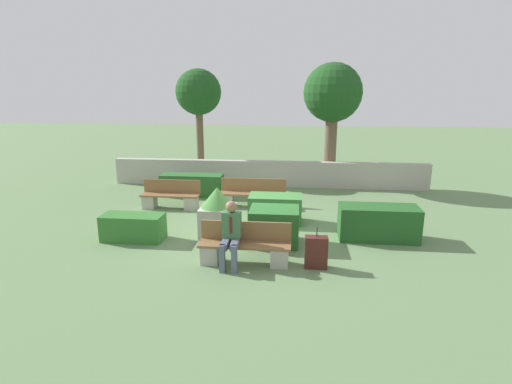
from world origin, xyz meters
The scene contains 15 objects.
ground_plane centered at (0.00, 0.00, 0.00)m, with size 60.00×60.00×0.00m, color #607F51.
perimeter_wall centered at (0.00, 4.86, 0.47)m, with size 11.56×0.30×0.95m.
bench_front centered at (0.03, -1.93, 0.32)m, with size 1.90×0.49×0.84m.
bench_left_side centered at (-2.72, 1.76, 0.32)m, with size 1.76×0.48×0.84m.
bench_right_side centered at (-0.26, 2.18, 0.33)m, with size 2.03×0.49×0.84m.
person_seated_man centered at (-0.24, -2.06, 0.74)m, with size 0.38×0.64×1.34m.
hedge_block_near_left centered at (3.04, -0.23, 0.41)m, with size 1.86×0.77×0.81m.
hedge_block_near_right centered at (-2.46, 3.29, 0.36)m, with size 2.08×0.68×0.73m.
hedge_block_mid_left centered at (0.50, 0.79, 0.37)m, with size 1.42×0.79×0.75m.
hedge_block_mid_right centered at (-2.80, -0.89, 0.31)m, with size 1.45×0.63×0.62m.
hedge_block_far_left centered at (0.57, -0.77, 0.42)m, with size 1.13×0.90×0.85m.
planter_corner_left centered at (-0.85, -0.38, 0.61)m, with size 0.82×0.82×1.22m.
suitcase centered at (1.49, -2.00, 0.33)m, with size 0.45×0.23×0.86m.
tree_leftmost centered at (-2.81, 6.07, 3.32)m, with size 1.77×1.77×4.29m.
tree_center_left centered at (2.27, 5.23, 3.29)m, with size 2.09×2.09×4.44m.
Camera 1 is at (1.05, -9.56, 3.52)m, focal length 28.00 mm.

